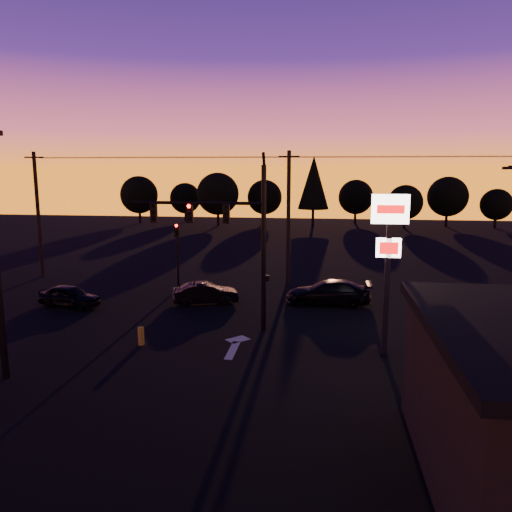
{
  "coord_description": "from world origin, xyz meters",
  "views": [
    {
      "loc": [
        4.24,
        -19.41,
        7.85
      ],
      "look_at": [
        1.0,
        5.0,
        3.5
      ],
      "focal_mm": 35.0,
      "sensor_mm": 36.0,
      "label": 1
    }
  ],
  "objects": [
    {
      "name": "tree_3",
      "position": [
        -4.0,
        52.0,
        3.75
      ],
      "size": [
        4.95,
        4.95,
        6.22
      ],
      "color": "black",
      "rests_on": "ground"
    },
    {
      "name": "lane_arrow",
      "position": [
        0.5,
        1.67,
        0.01
      ],
      "size": [
        1.2,
        3.1,
        0.01
      ],
      "color": "beige",
      "rests_on": "ground"
    },
    {
      "name": "tree_8",
      "position": [
        27.0,
        50.0,
        3.12
      ],
      "size": [
        4.12,
        4.12,
        5.19
      ],
      "color": "black",
      "rests_on": "ground"
    },
    {
      "name": "car_right",
      "position": [
        4.71,
        9.15,
        0.71
      ],
      "size": [
        4.91,
        2.04,
        1.42
      ],
      "primitive_type": "imported",
      "rotation": [
        0.0,
        0.0,
        -1.58
      ],
      "color": "black",
      "rests_on": "ground"
    },
    {
      "name": "tree_5",
      "position": [
        9.0,
        54.0,
        3.75
      ],
      "size": [
        4.95,
        4.95,
        6.22
      ],
      "color": "black",
      "rests_on": "ground"
    },
    {
      "name": "tree_0",
      "position": [
        -22.0,
        50.0,
        4.06
      ],
      "size": [
        5.36,
        5.36,
        6.74
      ],
      "color": "black",
      "rests_on": "ground"
    },
    {
      "name": "ground",
      "position": [
        0.0,
        0.0,
        0.0
      ],
      "size": [
        120.0,
        120.0,
        0.0
      ],
      "primitive_type": "plane",
      "color": "black",
      "rests_on": "ground"
    },
    {
      "name": "utility_pole_1",
      "position": [
        2.0,
        14.0,
        4.59
      ],
      "size": [
        1.4,
        0.26,
        9.0
      ],
      "color": "black",
      "rests_on": "ground"
    },
    {
      "name": "tree_6",
      "position": [
        15.0,
        48.0,
        3.43
      ],
      "size": [
        4.54,
        4.54,
        5.71
      ],
      "color": "black",
      "rests_on": "ground"
    },
    {
      "name": "utility_pole_0",
      "position": [
        -16.0,
        14.0,
        4.59
      ],
      "size": [
        1.4,
        0.26,
        9.0
      ],
      "color": "black",
      "rests_on": "ground"
    },
    {
      "name": "tree_4",
      "position": [
        3.0,
        49.0,
        5.93
      ],
      "size": [
        4.18,
        4.18,
        9.5
      ],
      "color": "black",
      "rests_on": "ground"
    },
    {
      "name": "tree_1",
      "position": [
        -16.0,
        53.0,
        3.43
      ],
      "size": [
        4.54,
        4.54,
        5.71
      ],
      "color": "black",
      "rests_on": "ground"
    },
    {
      "name": "tree_2",
      "position": [
        -10.0,
        48.0,
        4.37
      ],
      "size": [
        5.77,
        5.78,
        7.26
      ],
      "color": "black",
      "rests_on": "ground"
    },
    {
      "name": "secondary_signal",
      "position": [
        -5.0,
        11.49,
        2.86
      ],
      "size": [
        0.3,
        0.31,
        4.35
      ],
      "color": "black",
      "rests_on": "ground"
    },
    {
      "name": "car_left",
      "position": [
        -10.02,
        6.65,
        0.62
      ],
      "size": [
        3.9,
        2.26,
        1.25
      ],
      "primitive_type": "imported",
      "rotation": [
        0.0,
        0.0,
        1.34
      ],
      "color": "black",
      "rests_on": "ground"
    },
    {
      "name": "bollard",
      "position": [
        -3.7,
        1.16,
        0.41
      ],
      "size": [
        0.27,
        0.27,
        0.82
      ],
      "primitive_type": "cylinder",
      "color": "gold",
      "rests_on": "ground"
    },
    {
      "name": "traffic_signal_mast",
      "position": [
        -0.1,
        3.99,
        4.94
      ],
      "size": [
        6.79,
        0.52,
        8.58
      ],
      "color": "black",
      "rests_on": "ground"
    },
    {
      "name": "power_wires",
      "position": [
        2.0,
        14.0,
        8.57
      ],
      "size": [
        36.0,
        1.22,
        0.07
      ],
      "color": "black",
      "rests_on": "ground"
    },
    {
      "name": "tree_7",
      "position": [
        21.0,
        51.0,
        4.06
      ],
      "size": [
        5.36,
        5.36,
        6.74
      ],
      "color": "black",
      "rests_on": "ground"
    },
    {
      "name": "car_mid",
      "position": [
        -2.41,
        8.31,
        0.62
      ],
      "size": [
        4.02,
        2.44,
        1.25
      ],
      "primitive_type": "imported",
      "rotation": [
        0.0,
        0.0,
        1.89
      ],
      "color": "black",
      "rests_on": "ground"
    },
    {
      "name": "pylon_sign",
      "position": [
        7.0,
        1.5,
        4.91
      ],
      "size": [
        1.5,
        0.28,
        6.8
      ],
      "color": "black",
      "rests_on": "ground"
    }
  ]
}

